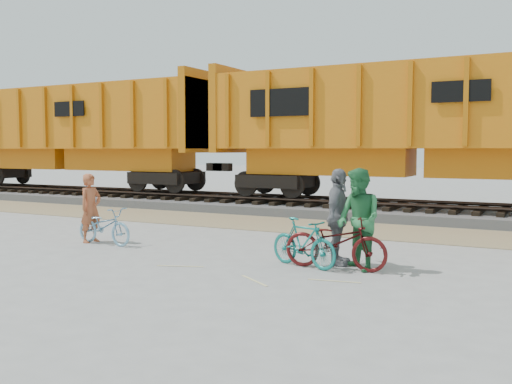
% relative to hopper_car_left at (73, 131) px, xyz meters
% --- Properties ---
extents(ground, '(120.00, 120.00, 0.00)m').
position_rel_hopper_car_left_xyz_m(ground, '(13.61, -9.00, -3.01)').
color(ground, '#9E9E99').
rests_on(ground, ground).
extents(gravel_strip, '(120.00, 3.00, 0.02)m').
position_rel_hopper_car_left_xyz_m(gravel_strip, '(13.61, -3.50, -3.00)').
color(gravel_strip, '#98895E').
rests_on(gravel_strip, ground).
extents(ballast_bed, '(120.00, 4.00, 0.30)m').
position_rel_hopper_car_left_xyz_m(ballast_bed, '(13.61, 0.00, -2.86)').
color(ballast_bed, slate).
rests_on(ballast_bed, ground).
extents(track, '(120.00, 2.60, 0.24)m').
position_rel_hopper_car_left_xyz_m(track, '(13.61, 0.00, -2.53)').
color(track, black).
rests_on(track, ballast_bed).
extents(hopper_car_left, '(14.00, 3.13, 4.65)m').
position_rel_hopper_car_left_xyz_m(hopper_car_left, '(0.00, 0.00, 0.00)').
color(hopper_car_left, black).
rests_on(hopper_car_left, track).
extents(hopper_car_center, '(14.00, 3.13, 4.65)m').
position_rel_hopper_car_left_xyz_m(hopper_car_center, '(15.00, 0.00, 0.00)').
color(hopper_car_center, black).
rests_on(hopper_car_center, track).
extents(bicycle_blue, '(1.70, 0.72, 0.87)m').
position_rel_hopper_car_left_xyz_m(bicycle_blue, '(9.59, -8.55, -2.57)').
color(bicycle_blue, '#78B0CF').
rests_on(bicycle_blue, ground).
extents(bicycle_teal, '(1.59, 0.89, 0.92)m').
position_rel_hopper_car_left_xyz_m(bicycle_teal, '(14.69, -8.76, -2.54)').
color(bicycle_teal, '#13746B').
rests_on(bicycle_teal, ground).
extents(bicycle_maroon, '(1.96, 0.76, 1.02)m').
position_rel_hopper_car_left_xyz_m(bicycle_maroon, '(15.29, -8.68, -2.50)').
color(bicycle_maroon, '#4C1010').
rests_on(bicycle_maroon, ground).
extents(person_solo, '(0.43, 0.62, 1.64)m').
position_rel_hopper_car_left_xyz_m(person_solo, '(9.09, -8.45, -2.19)').
color(person_solo, '#AD5632').
rests_on(person_solo, ground).
extents(person_man, '(1.15, 1.12, 1.87)m').
position_rel_hopper_car_left_xyz_m(person_man, '(15.69, -8.56, -2.07)').
color(person_man, '#2E7C44').
rests_on(person_man, ground).
extents(person_woman, '(0.59, 1.13, 1.84)m').
position_rel_hopper_car_left_xyz_m(person_woman, '(15.19, -8.28, -2.08)').
color(person_woman, slate).
rests_on(person_woman, ground).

